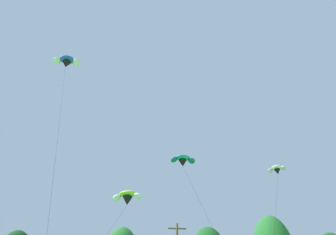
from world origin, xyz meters
The scene contains 4 objects.
parafoil_kite_high_blue_white centered at (-8.90, 33.74, 25.65)m, with size 5.98×10.76×24.72m.
parafoil_kite_mid_teal centered at (4.97, 43.84, 19.52)m, with size 3.33×21.78×18.62m.
parafoil_kite_far_lime_white centered at (-1.68, 43.30, 14.30)m, with size 4.53×20.85×13.49m.
parafoil_kite_low_white centered at (15.20, 39.75, 16.94)m, with size 11.38×17.97×15.85m.
Camera 1 is at (-0.71, 7.70, 2.30)m, focal length 33.75 mm.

